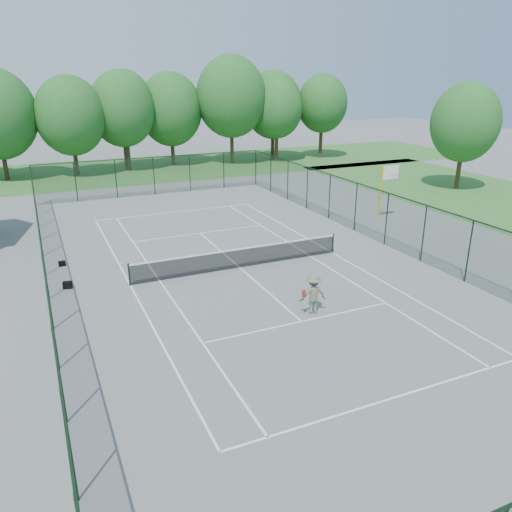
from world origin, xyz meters
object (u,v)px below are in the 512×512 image
object	(u,v)px
basketball_goal	(386,181)
tennis_player	(313,294)
sports_bag_a	(68,285)
tennis_net	(240,257)

from	to	relation	value
basketball_goal	tennis_player	size ratio (longest dim) A/B	2.13
sports_bag_a	tennis_player	xyz separation A→B (m)	(8.94, -6.75, 0.67)
sports_bag_a	tennis_player	world-z (taller)	tennis_player
basketball_goal	sports_bag_a	world-z (taller)	basketball_goal
tennis_net	basketball_goal	world-z (taller)	basketball_goal
tennis_net	sports_bag_a	distance (m)	8.21
tennis_player	sports_bag_a	bearing A→B (deg)	142.95
tennis_net	tennis_player	xyz separation A→B (m)	(0.79, -5.89, 0.26)
tennis_net	basketball_goal	xyz separation A→B (m)	(12.41, 4.54, 1.99)
basketball_goal	tennis_player	world-z (taller)	basketball_goal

